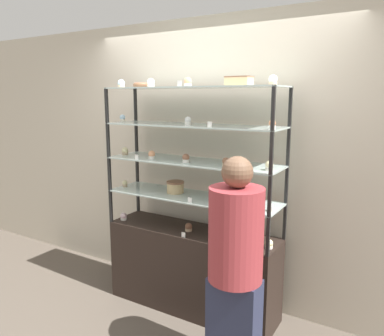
# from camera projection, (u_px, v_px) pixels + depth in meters

# --- Properties ---
(ground_plane) EXTENTS (20.00, 20.00, 0.00)m
(ground_plane) POSITION_uv_depth(u_px,v_px,m) (192.00, 307.00, 3.43)
(ground_plane) COLOR brown
(back_wall) EXTENTS (8.00, 0.05, 2.60)m
(back_wall) POSITION_uv_depth(u_px,v_px,m) (212.00, 162.00, 3.49)
(back_wall) COLOR beige
(back_wall) RESTS_ON ground_plane
(display_base) EXTENTS (1.55, 0.42, 0.75)m
(display_base) POSITION_uv_depth(u_px,v_px,m) (192.00, 269.00, 3.36)
(display_base) COLOR black
(display_base) RESTS_ON ground_plane
(display_riser_lower) EXTENTS (1.55, 0.42, 0.31)m
(display_riser_lower) POSITION_uv_depth(u_px,v_px,m) (192.00, 198.00, 3.24)
(display_riser_lower) COLOR black
(display_riser_lower) RESTS_ON display_base
(display_riser_middle) EXTENTS (1.55, 0.42, 0.31)m
(display_riser_middle) POSITION_uv_depth(u_px,v_px,m) (192.00, 163.00, 3.18)
(display_riser_middle) COLOR black
(display_riser_middle) RESTS_ON display_riser_lower
(display_riser_upper) EXTENTS (1.55, 0.42, 0.31)m
(display_riser_upper) POSITION_uv_depth(u_px,v_px,m) (192.00, 127.00, 3.13)
(display_riser_upper) COLOR black
(display_riser_upper) RESTS_ON display_riser_middle
(display_riser_top) EXTENTS (1.55, 0.42, 0.31)m
(display_riser_top) POSITION_uv_depth(u_px,v_px,m) (192.00, 89.00, 3.07)
(display_riser_top) COLOR black
(display_riser_top) RESTS_ON display_riser_upper
(layer_cake_centerpiece) EXTENTS (0.16, 0.16, 0.10)m
(layer_cake_centerpiece) POSITION_uv_depth(u_px,v_px,m) (175.00, 187.00, 3.34)
(layer_cake_centerpiece) COLOR #DBBC84
(layer_cake_centerpiece) RESTS_ON display_riser_lower
(sheet_cake_frosted) EXTENTS (0.19, 0.13, 0.07)m
(sheet_cake_frosted) POSITION_uv_depth(u_px,v_px,m) (239.00, 81.00, 2.82)
(sheet_cake_frosted) COLOR #DBBC84
(sheet_cake_frosted) RESTS_ON display_riser_top
(cupcake_0) EXTENTS (0.06, 0.06, 0.07)m
(cupcake_0) POSITION_uv_depth(u_px,v_px,m) (124.00, 217.00, 3.56)
(cupcake_0) COLOR white
(cupcake_0) RESTS_ON display_base
(cupcake_1) EXTENTS (0.06, 0.06, 0.07)m
(cupcake_1) POSITION_uv_depth(u_px,v_px,m) (189.00, 227.00, 3.26)
(cupcake_1) COLOR #CCB28C
(cupcake_1) RESTS_ON display_base
(cupcake_2) EXTENTS (0.06, 0.06, 0.07)m
(cupcake_2) POSITION_uv_depth(u_px,v_px,m) (269.00, 244.00, 2.89)
(cupcake_2) COLOR white
(cupcake_2) RESTS_ON display_base
(price_tag_0) EXTENTS (0.04, 0.00, 0.04)m
(price_tag_0) POSITION_uv_depth(u_px,v_px,m) (183.00, 235.00, 3.11)
(price_tag_0) COLOR white
(price_tag_0) RESTS_ON display_base
(cupcake_3) EXTENTS (0.05, 0.05, 0.06)m
(cupcake_3) POSITION_uv_depth(u_px,v_px,m) (125.00, 184.00, 3.57)
(cupcake_3) COLOR #CCB28C
(cupcake_3) RESTS_ON display_riser_lower
(cupcake_4) EXTENTS (0.05, 0.05, 0.06)m
(cupcake_4) POSITION_uv_depth(u_px,v_px,m) (216.00, 198.00, 3.07)
(cupcake_4) COLOR white
(cupcake_4) RESTS_ON display_riser_lower
(cupcake_5) EXTENTS (0.05, 0.05, 0.06)m
(cupcake_5) POSITION_uv_depth(u_px,v_px,m) (270.00, 207.00, 2.80)
(cupcake_5) COLOR beige
(cupcake_5) RESTS_ON display_riser_lower
(price_tag_1) EXTENTS (0.04, 0.00, 0.04)m
(price_tag_1) POSITION_uv_depth(u_px,v_px,m) (190.00, 200.00, 3.02)
(price_tag_1) COLOR white
(price_tag_1) RESTS_ON display_riser_lower
(cupcake_6) EXTENTS (0.06, 0.06, 0.07)m
(cupcake_6) POSITION_uv_depth(u_px,v_px,m) (125.00, 151.00, 3.51)
(cupcake_6) COLOR #CCB28C
(cupcake_6) RESTS_ON display_riser_middle
(cupcake_7) EXTENTS (0.06, 0.06, 0.07)m
(cupcake_7) POSITION_uv_depth(u_px,v_px,m) (152.00, 155.00, 3.28)
(cupcake_7) COLOR white
(cupcake_7) RESTS_ON display_riser_middle
(cupcake_8) EXTENTS (0.06, 0.06, 0.07)m
(cupcake_8) POSITION_uv_depth(u_px,v_px,m) (186.00, 158.00, 3.11)
(cupcake_8) COLOR white
(cupcake_8) RESTS_ON display_riser_middle
(cupcake_9) EXTENTS (0.06, 0.06, 0.07)m
(cupcake_9) POSITION_uv_depth(u_px,v_px,m) (226.00, 162.00, 2.92)
(cupcake_9) COLOR #CCB28C
(cupcake_9) RESTS_ON display_riser_middle
(cupcake_10) EXTENTS (0.06, 0.06, 0.07)m
(cupcake_10) POSITION_uv_depth(u_px,v_px,m) (269.00, 166.00, 2.76)
(cupcake_10) COLOR beige
(cupcake_10) RESTS_ON display_riser_middle
(price_tag_2) EXTENTS (0.04, 0.00, 0.04)m
(price_tag_2) POSITION_uv_depth(u_px,v_px,m) (137.00, 157.00, 3.24)
(price_tag_2) COLOR white
(price_tag_2) RESTS_ON display_riser_middle
(cupcake_11) EXTENTS (0.05, 0.05, 0.07)m
(cupcake_11) POSITION_uv_depth(u_px,v_px,m) (123.00, 118.00, 3.43)
(cupcake_11) COLOR beige
(cupcake_11) RESTS_ON display_riser_upper
(cupcake_12) EXTENTS (0.05, 0.05, 0.07)m
(cupcake_12) POSITION_uv_depth(u_px,v_px,m) (188.00, 121.00, 3.06)
(cupcake_12) COLOR white
(cupcake_12) RESTS_ON display_riser_upper
(cupcake_13) EXTENTS (0.05, 0.05, 0.07)m
(cupcake_13) POSITION_uv_depth(u_px,v_px,m) (272.00, 125.00, 2.66)
(cupcake_13) COLOR white
(cupcake_13) RESTS_ON display_riser_upper
(price_tag_3) EXTENTS (0.04, 0.00, 0.04)m
(price_tag_3) POSITION_uv_depth(u_px,v_px,m) (210.00, 124.00, 2.82)
(price_tag_3) COLOR white
(price_tag_3) RESTS_ON display_riser_upper
(cupcake_14) EXTENTS (0.06, 0.06, 0.07)m
(cupcake_14) POSITION_uv_depth(u_px,v_px,m) (121.00, 84.00, 3.37)
(cupcake_14) COLOR #CCB28C
(cupcake_14) RESTS_ON display_riser_top
(cupcake_15) EXTENTS (0.06, 0.06, 0.07)m
(cupcake_15) POSITION_uv_depth(u_px,v_px,m) (151.00, 83.00, 3.16)
(cupcake_15) COLOR beige
(cupcake_15) RESTS_ON display_riser_top
(cupcake_16) EXTENTS (0.06, 0.06, 0.07)m
(cupcake_16) POSITION_uv_depth(u_px,v_px,m) (188.00, 82.00, 3.00)
(cupcake_16) COLOR white
(cupcake_16) RESTS_ON display_riser_top
(cupcake_17) EXTENTS (0.06, 0.06, 0.07)m
(cupcake_17) POSITION_uv_depth(u_px,v_px,m) (273.00, 80.00, 2.67)
(cupcake_17) COLOR #CCB28C
(cupcake_17) RESTS_ON display_riser_top
(price_tag_4) EXTENTS (0.04, 0.00, 0.04)m
(price_tag_4) POSITION_uv_depth(u_px,v_px,m) (180.00, 83.00, 2.90)
(price_tag_4) COLOR white
(price_tag_4) RESTS_ON display_riser_top
(donut_glazed) EXTENTS (0.15, 0.15, 0.04)m
(donut_glazed) POSITION_uv_depth(u_px,v_px,m) (141.00, 85.00, 3.28)
(donut_glazed) COLOR brown
(donut_glazed) RESTS_ON display_riser_top
(customer_figure) EXTENTS (0.36, 0.36, 1.54)m
(customer_figure) POSITION_uv_depth(u_px,v_px,m) (235.00, 264.00, 2.45)
(customer_figure) COLOR #282D47
(customer_figure) RESTS_ON ground_plane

